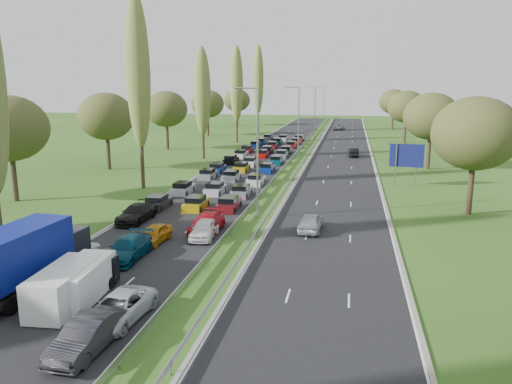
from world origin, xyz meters
The scene contains 24 objects.
ground centered at (4.50, 80.00, 0.00)m, with size 260.00×260.00×0.00m, color #255119.
near_carriageway centered at (-2.25, 82.50, 0.00)m, with size 10.50×215.00×0.04m, color black.
far_carriageway centered at (11.25, 82.50, 0.00)m, with size 10.50×215.00×0.04m, color black.
central_reservation centered at (4.50, 82.50, 0.55)m, with size 2.36×215.00×0.32m.
lamp_columns centered at (4.50, 78.00, 6.00)m, with size 0.18×140.18×12.00m.
poplar_row centered at (-11.50, 68.17, 12.39)m, with size 2.80×127.80×22.44m.
woodland_left centered at (-22.00, 62.63, 7.68)m, with size 8.00×166.00×11.10m.
woodland_right centered at (24.00, 66.67, 7.68)m, with size 8.00×153.00×11.10m.
traffic_queue_fill centered at (-2.23, 77.63, 0.44)m, with size 9.10×69.52×0.80m.
near_car_2 centered at (-5.52, 27.76, 0.76)m, with size 2.46×5.33×1.48m, color white.
near_car_3 centered at (-5.96, 39.59, 0.79)m, with size 2.15×5.29×1.54m, color black.
near_car_7 centered at (-2.40, 30.19, 0.79)m, with size 2.16×5.30×1.54m, color #043145.
near_car_8 centered at (-2.01, 34.03, 0.72)m, with size 1.65×4.10×1.40m, color #B5740C.
near_car_9 centered at (1.22, 18.08, 0.80)m, with size 1.65×4.74×1.56m, color black.
near_car_10 centered at (1.27, 21.21, 0.72)m, with size 2.34×5.07×1.41m, color #B1B6BB.
near_car_11 centered at (1.24, 37.53, 0.79)m, with size 2.16×5.31×1.54m, color #A40A16.
near_car_12 centered at (1.47, 35.98, 0.77)m, with size 1.76×4.38×1.49m, color white.
far_car_0 centered at (9.69, 39.57, 0.80)m, with size 1.84×4.57×1.56m, color #A8AEB2.
far_car_1 centered at (13.22, 86.35, 0.77)m, with size 1.58×4.53×1.49m, color black.
far_car_2 centered at (9.38, 140.29, 0.81)m, with size 2.62×5.68×1.58m, color gray.
blue_lorry centered at (-5.84, 24.12, 2.06)m, with size 2.62×9.44×3.99m.
white_van_front centered at (-2.45, 22.59, 1.12)m, with size 2.14×5.45×2.19m.
white_van_rear centered at (-2.02, 23.67, 1.07)m, with size 2.04×5.21×2.09m.
direction_sign centered at (19.40, 60.78, 3.57)m, with size 3.99×0.56×5.20m.
Camera 1 is at (12.77, -1.01, 11.99)m, focal length 35.00 mm.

